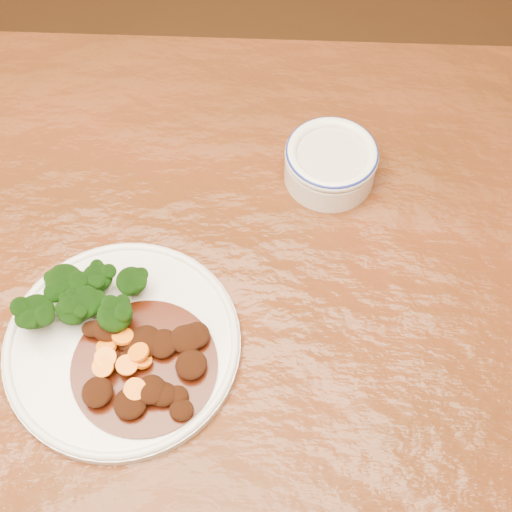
{
  "coord_description": "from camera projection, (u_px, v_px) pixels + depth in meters",
  "views": [
    {
      "loc": [
        0.18,
        -0.32,
        1.44
      ],
      "look_at": [
        0.16,
        0.09,
        0.77
      ],
      "focal_mm": 50.0,
      "sensor_mm": 36.0,
      "label": 1
    }
  ],
  "objects": [
    {
      "name": "dining_table",
      "position": [
        118.0,
        358.0,
        0.83
      ],
      "size": [
        1.52,
        0.94,
        0.75
      ],
      "rotation": [
        0.0,
        0.0,
        0.03
      ],
      "color": "#5F2610",
      "rests_on": "ground"
    },
    {
      "name": "dinner_plate",
      "position": [
        122.0,
        344.0,
        0.74
      ],
      "size": [
        0.25,
        0.25,
        0.02
      ],
      "rotation": [
        0.0,
        0.0,
        0.29
      ],
      "color": "white",
      "rests_on": "dining_table"
    },
    {
      "name": "mince_stew",
      "position": [
        148.0,
        364.0,
        0.71
      ],
      "size": [
        0.15,
        0.15,
        0.03
      ],
      "color": "#3F1206",
      "rests_on": "dinner_plate"
    },
    {
      "name": "dip_bowl",
      "position": [
        331.0,
        162.0,
        0.84
      ],
      "size": [
        0.11,
        0.11,
        0.05
      ],
      "rotation": [
        0.0,
        0.0,
        -0.38
      ],
      "color": "white",
      "rests_on": "dining_table"
    },
    {
      "name": "ground",
      "position": [
        174.0,
        493.0,
        1.4
      ],
      "size": [
        4.0,
        4.0,
        0.0
      ],
      "primitive_type": "plane",
      "color": "#4B2C12",
      "rests_on": "ground"
    },
    {
      "name": "broccoli_florets",
      "position": [
        82.0,
        298.0,
        0.74
      ],
      "size": [
        0.13,
        0.08,
        0.04
      ],
      "color": "#5E8343",
      "rests_on": "dinner_plate"
    }
  ]
}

